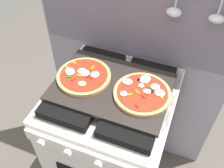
{
  "coord_description": "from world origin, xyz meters",
  "views": [
    {
      "loc": [
        0.3,
        -0.76,
        1.76
      ],
      "look_at": [
        0.0,
        0.0,
        0.93
      ],
      "focal_mm": 40.5,
      "sensor_mm": 36.0,
      "label": 1
    }
  ],
  "objects": [
    {
      "name": "kitchen_backsplash",
      "position": [
        0.0,
        0.33,
        0.79
      ],
      "size": [
        1.1,
        0.09,
        1.55
      ],
      "color": "gray",
      "rests_on": "ground_plane"
    },
    {
      "name": "baking_tray",
      "position": [
        0.0,
        0.0,
        0.91
      ],
      "size": [
        0.54,
        0.38,
        0.02
      ],
      "primitive_type": "cube",
      "color": "black",
      "rests_on": "stove"
    },
    {
      "name": "pizza_right",
      "position": [
        0.15,
        -0.0,
        0.93
      ],
      "size": [
        0.26,
        0.26,
        0.03
      ],
      "color": "tan",
      "rests_on": "baking_tray"
    },
    {
      "name": "pizza_left",
      "position": [
        -0.15,
        0.0,
        0.93
      ],
      "size": [
        0.26,
        0.26,
        0.03
      ],
      "color": "tan",
      "rests_on": "baking_tray"
    },
    {
      "name": "stove",
      "position": [
        -0.0,
        -0.0,
        0.45
      ],
      "size": [
        0.6,
        0.64,
        0.9
      ],
      "color": "white",
      "rests_on": "ground_plane"
    }
  ]
}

